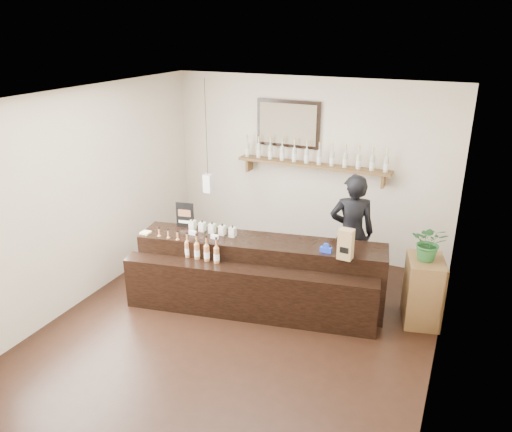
% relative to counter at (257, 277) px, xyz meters
% --- Properties ---
extents(ground, '(5.00, 5.00, 0.00)m').
position_rel_counter_xyz_m(ground, '(0.04, -0.58, -0.42)').
color(ground, black).
rests_on(ground, ground).
extents(room_shell, '(5.00, 5.00, 5.00)m').
position_rel_counter_xyz_m(room_shell, '(0.04, -0.58, 1.28)').
color(room_shell, beige).
rests_on(room_shell, ground).
extents(back_wall_decor, '(2.66, 0.96, 1.69)m').
position_rel_counter_xyz_m(back_wall_decor, '(-0.11, 1.79, 1.33)').
color(back_wall_decor, brown).
rests_on(back_wall_decor, ground).
extents(counter, '(3.27, 1.44, 1.05)m').
position_rel_counter_xyz_m(counter, '(0.00, 0.00, 0.00)').
color(counter, black).
rests_on(counter, ground).
extents(promo_sign, '(0.25, 0.07, 0.35)m').
position_rel_counter_xyz_m(promo_sign, '(-1.13, 0.11, 0.65)').
color(promo_sign, black).
rests_on(promo_sign, counter).
extents(paper_bag, '(0.18, 0.14, 0.38)m').
position_rel_counter_xyz_m(paper_bag, '(1.14, 0.03, 0.66)').
color(paper_bag, '#997D4A').
rests_on(paper_bag, counter).
extents(tape_dispenser, '(0.14, 0.06, 0.12)m').
position_rel_counter_xyz_m(tape_dispenser, '(0.88, 0.10, 0.52)').
color(tape_dispenser, '#1A35BB').
rests_on(tape_dispenser, counter).
extents(side_cabinet, '(0.55, 0.67, 0.85)m').
position_rel_counter_xyz_m(side_cabinet, '(2.04, 0.51, 0.00)').
color(side_cabinet, brown).
rests_on(side_cabinet, ground).
extents(potted_plant, '(0.42, 0.37, 0.46)m').
position_rel_counter_xyz_m(potted_plant, '(2.04, 0.51, 0.66)').
color(potted_plant, '#255D29').
rests_on(potted_plant, side_cabinet).
extents(shopkeeper, '(0.80, 0.66, 1.90)m').
position_rel_counter_xyz_m(shopkeeper, '(0.99, 0.97, 0.53)').
color(shopkeeper, black).
rests_on(shopkeeper, ground).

